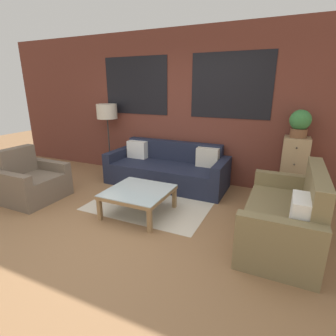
% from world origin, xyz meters
% --- Properties ---
extents(ground_plane, '(16.00, 16.00, 0.00)m').
position_xyz_m(ground_plane, '(0.00, 0.00, 0.00)').
color(ground_plane, '#8E6642').
extents(wall_back_brick, '(8.40, 0.09, 2.80)m').
position_xyz_m(wall_back_brick, '(0.00, 2.44, 1.41)').
color(wall_back_brick, brown).
rests_on(wall_back_brick, ground_plane).
extents(rug, '(1.85, 1.74, 0.00)m').
position_xyz_m(rug, '(0.09, 1.24, 0.00)').
color(rug, beige).
rests_on(rug, ground_plane).
extents(couch_dark, '(2.25, 0.88, 0.78)m').
position_xyz_m(couch_dark, '(-0.05, 1.95, 0.28)').
color(couch_dark, '#1E2338').
rests_on(couch_dark, ground_plane).
extents(settee_vintage, '(0.80, 1.60, 0.92)m').
position_xyz_m(settee_vintage, '(2.04, 0.78, 0.31)').
color(settee_vintage, olive).
rests_on(settee_vintage, ground_plane).
extents(armchair_corner, '(0.80, 0.89, 0.84)m').
position_xyz_m(armchair_corner, '(-1.78, 0.40, 0.28)').
color(armchair_corner, '#6B5B4C').
rests_on(armchair_corner, ground_plane).
extents(coffee_table, '(0.87, 0.87, 0.37)m').
position_xyz_m(coffee_table, '(0.09, 0.67, 0.31)').
color(coffee_table, silver).
rests_on(coffee_table, ground_plane).
extents(floor_lamp, '(0.42, 0.42, 1.45)m').
position_xyz_m(floor_lamp, '(-1.50, 2.13, 1.25)').
color(floor_lamp, '#2D2D2D').
rests_on(floor_lamp, ground_plane).
extents(drawer_cabinet, '(0.38, 0.39, 1.03)m').
position_xyz_m(drawer_cabinet, '(2.09, 2.17, 0.52)').
color(drawer_cabinet, tan).
rests_on(drawer_cabinet, ground_plane).
extents(potted_plant, '(0.31, 0.31, 0.43)m').
position_xyz_m(potted_plant, '(2.09, 2.17, 1.26)').
color(potted_plant, brown).
rests_on(potted_plant, drawer_cabinet).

